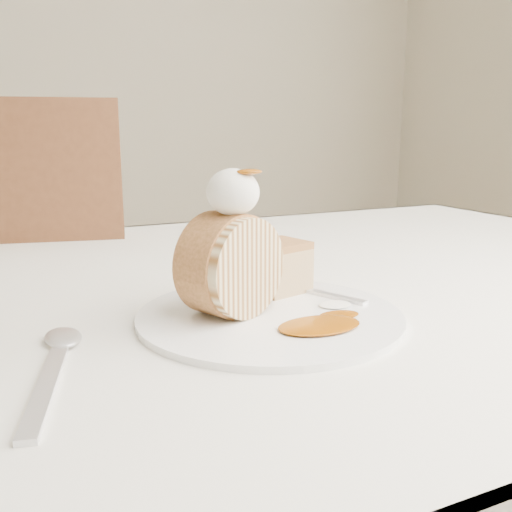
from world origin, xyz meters
name	(u,v)px	position (x,y,z in m)	size (l,w,h in m)	color
table	(256,345)	(0.00, 0.20, 0.66)	(1.40, 0.90, 0.75)	white
chair_far	(5,329)	(-0.29, 0.71, 0.56)	(0.55, 0.55, 0.98)	brown
plate	(270,316)	(-0.06, 0.05, 0.75)	(0.26, 0.26, 0.01)	white
roulade_slice	(231,265)	(-0.09, 0.06, 0.80)	(0.10, 0.10, 0.05)	beige
cake_chunk	(278,270)	(-0.01, 0.11, 0.78)	(0.06, 0.05, 0.05)	#B87645
whipped_cream	(233,192)	(-0.09, 0.06, 0.87)	(0.05, 0.05, 0.04)	white
caramel_drizzle	(249,166)	(-0.08, 0.05, 0.90)	(0.02, 0.02, 0.01)	#894105
caramel_pool	(319,325)	(-0.04, -0.01, 0.76)	(0.08, 0.05, 0.00)	#894105
fork	(321,293)	(0.02, 0.08, 0.76)	(0.02, 0.15, 0.00)	silver
spoon	(46,388)	(-0.27, -0.02, 0.75)	(0.03, 0.18, 0.00)	silver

